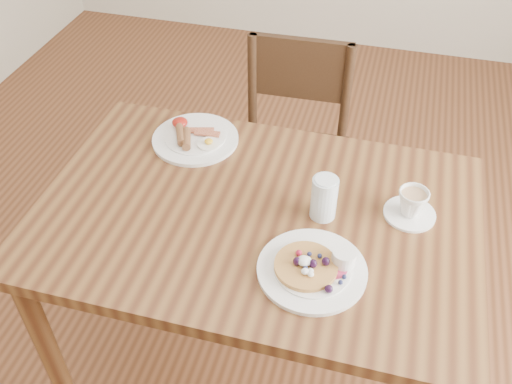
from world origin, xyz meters
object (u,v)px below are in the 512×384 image
Objects in this scene: breakfast_plate at (194,137)px; water_glass at (324,198)px; teacup_saucer at (412,205)px; pancake_plate at (314,267)px; chair_far at (291,148)px; dining_table at (256,236)px.

water_glass is at bearing -26.80° from breakfast_plate.
breakfast_plate is 1.93× the size of teacup_saucer.
breakfast_plate is at bearing 137.32° from pancake_plate.
chair_far is at bearing 105.70° from pancake_plate.
pancake_plate is 1.93× the size of teacup_saucer.
chair_far is 0.52m from breakfast_plate.
water_glass reaches higher than teacup_saucer.
breakfast_plate is at bearing 166.27° from teacup_saucer.
pancake_plate is 0.63m from breakfast_plate.
breakfast_plate is 2.18× the size of water_glass.
dining_table is 9.67× the size of water_glass.
dining_table is 8.57× the size of teacup_saucer.
teacup_saucer is 1.13× the size of water_glass.
teacup_saucer is at bearing 15.11° from water_glass.
chair_far reaches higher than dining_table.
water_glass reaches higher than breakfast_plate.
chair_far reaches higher than breakfast_plate.
teacup_saucer is at bearing -13.73° from breakfast_plate.
pancake_plate is 0.21m from water_glass.
dining_table is 4.44× the size of breakfast_plate.
chair_far is 3.26× the size of breakfast_plate.
breakfast_plate is at bearing 153.20° from water_glass.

